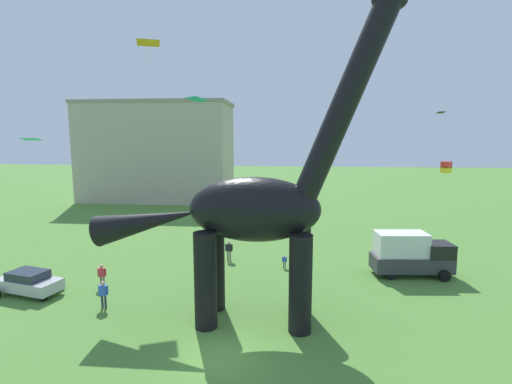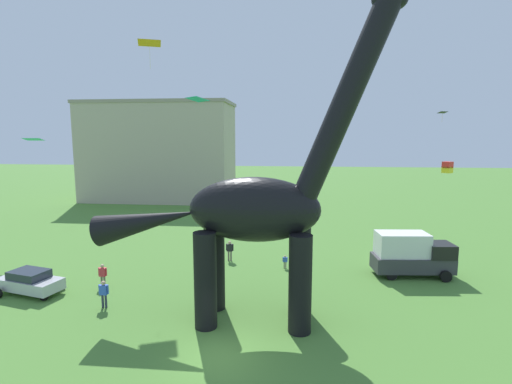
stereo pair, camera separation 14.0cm
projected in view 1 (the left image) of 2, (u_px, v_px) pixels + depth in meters
The scene contains 14 objects.
ground_plane at pixel (224, 357), 17.61m from camera, with size 240.00×240.00×0.00m, color #4C7F33.
dinosaur_sculpture at pixel (253, 209), 20.43m from camera, with size 16.47×3.49×17.22m.
parked_sedan_left at pixel (29, 282), 24.58m from camera, with size 4.50×2.70×1.55m.
parked_box_truck at pixel (410, 253), 27.87m from camera, with size 5.77×2.60×3.20m.
person_watching_child at pixel (284, 260), 29.51m from camera, with size 0.39×0.17×1.03m.
person_photographer at pixel (103, 292), 22.52m from camera, with size 0.62×0.27×1.66m.
person_near_flyer at pixel (102, 274), 25.57m from camera, with size 0.61×0.27×1.62m.
person_strolling_adult at pixel (229, 249), 31.22m from camera, with size 0.63×0.28×1.67m.
kite_drifting at pixel (197, 99), 25.35m from camera, with size 1.80×1.78×0.24m.
kite_mid_center at pixel (31, 139), 34.44m from camera, with size 1.74×1.42×0.23m.
kite_far_left at pixel (446, 167), 27.64m from camera, with size 0.81×0.81×0.82m.
kite_high_right at pixel (148, 43), 30.77m from camera, with size 2.14×1.88×2.19m.
kite_far_right at pixel (441, 113), 35.96m from camera, with size 0.94×0.81×0.99m.
background_building_block at pixel (157, 152), 61.55m from camera, with size 23.68×10.57×15.66m.
Camera 1 is at (3.09, -16.14, 10.02)m, focal length 26.79 mm.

